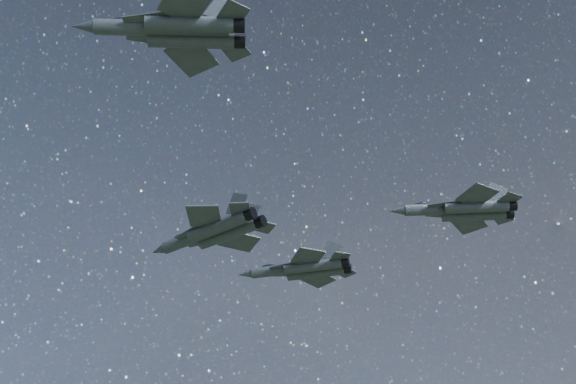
# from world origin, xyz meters

# --- Properties ---
(jet_lead) EXTENTS (18.70, 12.43, 4.76)m
(jet_lead) POSITION_xyz_m (-11.52, 5.94, 153.14)
(jet_lead) COLOR #323A3F
(jet_left) EXTENTS (16.39, 11.69, 4.18)m
(jet_left) POSITION_xyz_m (-1.46, 15.27, 151.47)
(jet_left) COLOR #323A3F
(jet_right) EXTENTS (17.23, 11.73, 4.33)m
(jet_right) POSITION_xyz_m (-5.65, -24.76, 155.78)
(jet_right) COLOR #323A3F
(jet_slot) EXTENTS (15.99, 11.09, 4.02)m
(jet_slot) POSITION_xyz_m (20.00, 6.75, 152.43)
(jet_slot) COLOR #323A3F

